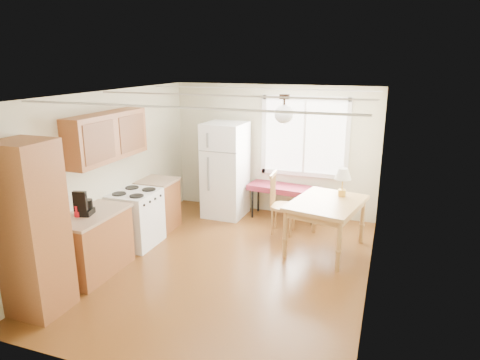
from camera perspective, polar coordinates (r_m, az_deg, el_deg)
The scene contains 11 objects.
room_shell at distance 6.03m, azimuth -1.77°, elevation -0.60°, with size 4.60×5.60×2.62m.
kitchen_run at distance 6.46m, azimuth -18.23°, elevation -4.11°, with size 0.65×3.40×2.20m.
window_unit at distance 8.12m, azimuth 8.60°, elevation 5.71°, with size 1.64×0.05×1.51m.
pendant_light at distance 6.00m, azimuth 5.88°, elevation 8.86°, with size 0.26×0.26×0.40m.
refrigerator at distance 8.19m, azimuth -1.98°, elevation 1.35°, with size 0.77×0.79×1.81m.
bench at distance 8.15m, azimuth 5.97°, elevation -1.27°, with size 1.43×0.66×0.64m.
dining_table at distance 6.84m, azimuth 11.44°, elevation -3.61°, with size 1.23×1.48×0.82m.
chair at distance 7.46m, azimuth 5.07°, elevation -2.51°, with size 0.47×0.47×1.07m.
table_lamp at distance 7.02m, azimuth 13.57°, elevation 0.52°, with size 0.27×0.27×0.46m.
coffee_maker at distance 6.19m, azimuth -20.04°, elevation -3.28°, with size 0.23×0.27×0.36m.
kettle at distance 6.19m, azimuth -20.78°, elevation -3.75°, with size 0.11×0.11×0.22m.
Camera 1 is at (2.12, -5.38, 2.96)m, focal length 32.00 mm.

